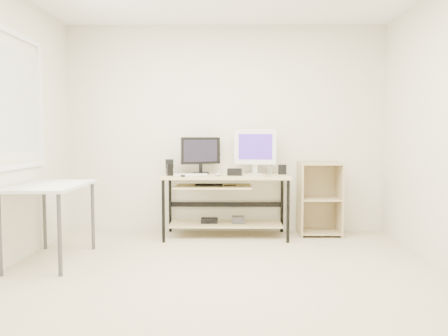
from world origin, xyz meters
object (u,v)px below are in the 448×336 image
at_px(shelf_unit, 319,198).
at_px(desk, 224,193).
at_px(black_monitor, 201,153).
at_px(white_imac, 255,148).
at_px(audio_controller, 170,170).
at_px(side_table, 50,193).

bearing_deg(shelf_unit, desk, -172.23).
height_order(desk, black_monitor, black_monitor).
xyz_separation_m(black_monitor, white_imac, (0.67, 0.02, 0.06)).
height_order(white_imac, audio_controller, white_imac).
xyz_separation_m(side_table, white_imac, (2.04, 1.23, 0.40)).
distance_m(white_imac, audio_controller, 1.08).
distance_m(side_table, white_imac, 2.41).
xyz_separation_m(black_monitor, audio_controller, (-0.34, -0.25, -0.19)).
bearing_deg(desk, audio_controller, -170.84).
bearing_deg(audio_controller, black_monitor, 21.67).
bearing_deg(audio_controller, white_imac, 0.33).
bearing_deg(black_monitor, side_table, -161.33).
xyz_separation_m(shelf_unit, white_imac, (-0.79, 0.00, 0.62)).
bearing_deg(black_monitor, desk, -50.49).
bearing_deg(black_monitor, audio_controller, -166.74).
relative_size(desk, black_monitor, 3.16).
bearing_deg(side_table, white_imac, 30.97).
bearing_deg(desk, black_monitor, 152.29).
relative_size(side_table, white_imac, 1.81).
bearing_deg(black_monitor, white_imac, -21.44).
bearing_deg(white_imac, audio_controller, -156.20).
relative_size(shelf_unit, black_monitor, 1.89).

